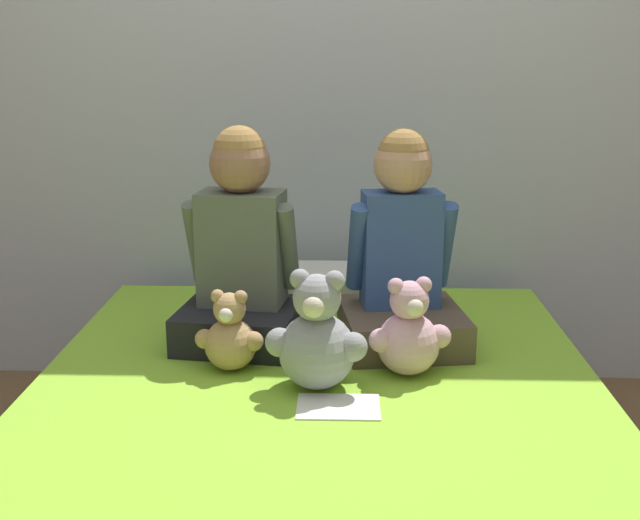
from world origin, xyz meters
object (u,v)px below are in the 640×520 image
(bed, at_px, (317,459))
(teddy_bear_between_children, at_px, (317,339))
(teddy_bear_held_by_right_child, at_px, (409,334))
(sign_card, at_px, (338,407))
(child_on_right, at_px, (402,259))
(child_on_left, at_px, (241,252))
(pillow_at_headboard, at_px, (324,285))
(teddy_bear_held_by_left_child, at_px, (230,336))

(bed, distance_m, teddy_bear_between_children, 0.34)
(teddy_bear_held_by_right_child, height_order, sign_card, teddy_bear_held_by_right_child)
(child_on_right, bearing_deg, bed, -131.46)
(child_on_left, bearing_deg, pillow_at_headboard, 67.62)
(teddy_bear_held_by_left_child, height_order, sign_card, teddy_bear_held_by_left_child)
(teddy_bear_held_by_right_child, xyz_separation_m, teddy_bear_between_children, (-0.25, -0.10, 0.02))
(pillow_at_headboard, height_order, sign_card, pillow_at_headboard)
(pillow_at_headboard, bearing_deg, child_on_left, -120.25)
(teddy_bear_between_children, distance_m, pillow_at_headboard, 0.77)
(child_on_left, height_order, teddy_bear_held_by_right_child, child_on_left)
(child_on_left, relative_size, child_on_right, 1.01)
(teddy_bear_between_children, bearing_deg, child_on_left, 132.70)
(child_on_right, relative_size, sign_card, 3.10)
(child_on_right, height_order, teddy_bear_held_by_left_child, child_on_right)
(bed, height_order, child_on_left, child_on_left)
(child_on_right, bearing_deg, sign_card, -119.18)
(bed, distance_m, child_on_right, 0.64)
(teddy_bear_between_children, height_order, sign_card, teddy_bear_between_children)
(sign_card, bearing_deg, teddy_bear_held_by_left_child, 141.72)
(teddy_bear_held_by_right_child, bearing_deg, sign_card, -142.82)
(teddy_bear_held_by_left_child, distance_m, teddy_bear_held_by_right_child, 0.50)
(child_on_right, bearing_deg, child_on_left, 172.13)
(bed, bearing_deg, teddy_bear_held_by_right_child, 24.87)
(child_on_right, xyz_separation_m, pillow_at_headboard, (-0.24, 0.42, -0.21))
(child_on_left, height_order, pillow_at_headboard, child_on_left)
(teddy_bear_held_by_left_child, distance_m, pillow_at_headboard, 0.70)
(bed, relative_size, sign_card, 9.01)
(child_on_right, height_order, teddy_bear_between_children, child_on_right)
(bed, height_order, pillow_at_headboard, pillow_at_headboard)
(teddy_bear_held_by_right_child, xyz_separation_m, sign_card, (-0.19, -0.22, -0.11))
(teddy_bear_held_by_left_child, bearing_deg, teddy_bear_between_children, -19.19)
(bed, distance_m, teddy_bear_held_by_left_child, 0.41)
(child_on_left, distance_m, teddy_bear_held_by_left_child, 0.30)
(child_on_left, relative_size, sign_card, 3.14)
(teddy_bear_held_by_left_child, xyz_separation_m, teddy_bear_between_children, (0.25, -0.12, 0.04))
(teddy_bear_between_children, bearing_deg, child_on_right, 63.44)
(pillow_at_headboard, bearing_deg, bed, -90.00)
(teddy_bear_held_by_right_child, distance_m, teddy_bear_between_children, 0.27)
(teddy_bear_held_by_left_child, height_order, teddy_bear_held_by_right_child, teddy_bear_held_by_right_child)
(teddy_bear_held_by_right_child, bearing_deg, child_on_right, 78.68)
(teddy_bear_between_children, bearing_deg, bed, -84.53)
(bed, bearing_deg, teddy_bear_between_children, 87.35)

